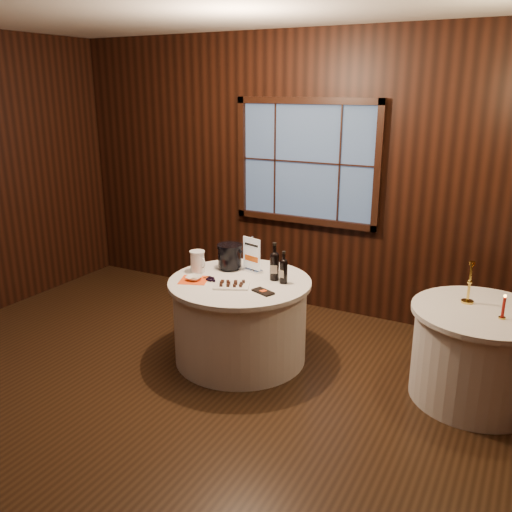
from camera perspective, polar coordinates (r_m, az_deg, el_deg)
The scene contains 16 objects.
ground at distance 4.43m, azimuth -8.30°, elevation -15.90°, with size 6.00×6.00×0.00m, color black.
back_wall at distance 5.95m, azimuth 5.41°, elevation 8.83°, with size 6.00×0.10×3.00m.
main_table at distance 4.98m, azimuth -1.68°, elevation -6.71°, with size 1.28×1.28×0.77m.
side_table at distance 4.71m, azimuth 22.27°, elevation -9.57°, with size 1.08×1.08×0.77m.
sign_stand at distance 5.03m, azimuth -0.39°, elevation -0.39°, with size 0.20×0.14×0.34m.
port_bottle_left at distance 4.80m, azimuth 1.95°, elevation -0.84°, with size 0.08×0.09×0.34m.
port_bottle_right at distance 4.73m, azimuth 2.92°, elevation -1.42°, with size 0.07×0.08×0.29m.
ice_bucket at distance 5.10m, azimuth -2.78°, elevation -0.02°, with size 0.24×0.24×0.24m.
chocolate_plate at distance 4.68m, azimuth -2.59°, elevation -3.03°, with size 0.36×0.31×0.04m.
chocolate_box at distance 4.55m, azimuth 0.76°, elevation -3.78°, with size 0.19×0.10×0.02m, color black.
grape_bunch at distance 4.84m, azimuth -4.70°, elevation -2.39°, with size 0.16×0.09×0.04m.
glass_pitcher at distance 5.05m, azimuth -6.17°, elevation -0.58°, with size 0.19×0.14×0.20m.
orange_napkin at distance 4.87m, azimuth -6.55°, elevation -2.53°, with size 0.24×0.24×0.00m, color #FE4D15.
cracker_bowl at distance 4.86m, azimuth -6.56°, elevation -2.32°, with size 0.14×0.14×0.03m, color white.
brass_candlestick at distance 4.62m, azimuth 21.51°, elevation -3.15°, with size 0.10×0.10×0.35m.
red_candle at distance 4.43m, azimuth 24.58°, elevation -5.10°, with size 0.05×0.05×0.19m.
Camera 1 is at (2.27, -2.94, 2.42)m, focal length 38.00 mm.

